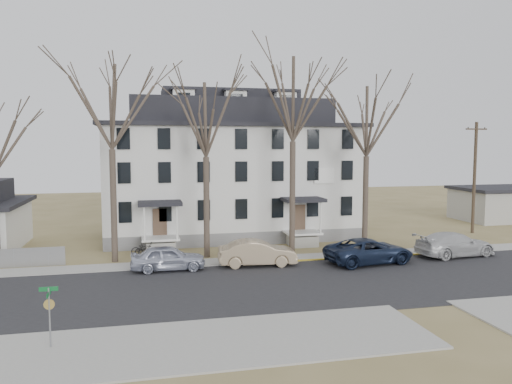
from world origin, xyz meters
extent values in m
plane|color=olive|center=(0.00, 0.00, 0.00)|extent=(120.00, 120.00, 0.00)
cube|color=#27272A|center=(0.00, 2.00, 0.00)|extent=(120.00, 10.00, 0.04)
cube|color=#A09F97|center=(0.00, 8.00, 0.00)|extent=(120.00, 2.00, 0.08)
cube|color=#A09F97|center=(-8.00, -5.00, 0.00)|extent=(20.00, 5.00, 0.08)
cube|color=gold|center=(5.00, 7.10, 0.00)|extent=(14.00, 0.25, 0.06)
cube|color=slate|center=(-2.00, 18.00, 0.50)|extent=(20.00, 10.00, 1.00)
cube|color=silver|center=(-2.00, 18.00, 5.00)|extent=(20.00, 10.00, 8.00)
cube|color=black|center=(-2.00, 18.00, 9.10)|extent=(20.80, 10.80, 0.30)
cube|color=black|center=(-2.00, 18.00, 10.25)|extent=(16.00, 7.00, 2.00)
cube|color=black|center=(-2.00, 18.00, 11.65)|extent=(11.00, 4.50, 0.80)
cube|color=white|center=(-8.00, 12.04, 1.00)|extent=(2.60, 2.00, 0.16)
cube|color=white|center=(2.50, 12.04, 1.00)|extent=(2.60, 2.00, 0.16)
cube|color=white|center=(4.50, 12.92, 5.20)|extent=(1.60, 0.08, 1.20)
cube|color=#A09F97|center=(26.00, 20.00, 1.50)|extent=(8.00, 6.00, 3.00)
cube|color=black|center=(26.00, 20.00, 3.20)|extent=(8.50, 6.50, 0.30)
cylinder|color=#473B31|center=(-11.00, 9.80, 3.64)|extent=(0.40, 0.40, 7.28)
cylinder|color=#473B31|center=(-5.00, 9.80, 3.38)|extent=(0.40, 0.40, 6.76)
cylinder|color=#473B31|center=(1.00, 9.80, 3.90)|extent=(0.40, 0.40, 7.80)
cylinder|color=#473B31|center=(6.50, 9.80, 3.38)|extent=(0.40, 0.40, 6.76)
cylinder|color=#3D3023|center=(18.50, 14.00, 4.75)|extent=(0.28, 0.28, 9.50)
cube|color=#3D3023|center=(18.50, 14.00, 8.90)|extent=(2.00, 0.12, 0.12)
imported|color=#B4B9CD|center=(-7.74, 6.62, 0.76)|extent=(4.46, 1.82, 1.51)
imported|color=tan|center=(-2.24, 6.58, 0.80)|extent=(5.00, 2.10, 1.61)
imported|color=#18223A|center=(4.85, 5.61, 0.79)|extent=(6.02, 3.38, 1.59)
imported|color=silver|center=(11.42, 6.20, 0.81)|extent=(5.83, 2.92, 1.63)
imported|color=black|center=(-9.15, 11.17, 0.47)|extent=(1.87, 0.94, 0.94)
imported|color=black|center=(-9.04, 10.53, 0.46)|extent=(1.58, 0.92, 0.92)
cylinder|color=gray|center=(-12.58, -4.15, 1.16)|extent=(0.06, 0.06, 2.32)
cube|color=#0C5926|center=(-12.58, -4.15, 2.28)|extent=(0.67, 0.03, 0.16)
cube|color=#0C5926|center=(-12.58, -4.15, 2.09)|extent=(0.03, 0.67, 0.16)
camera|label=1|loc=(-9.11, -23.28, 7.54)|focal=35.00mm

